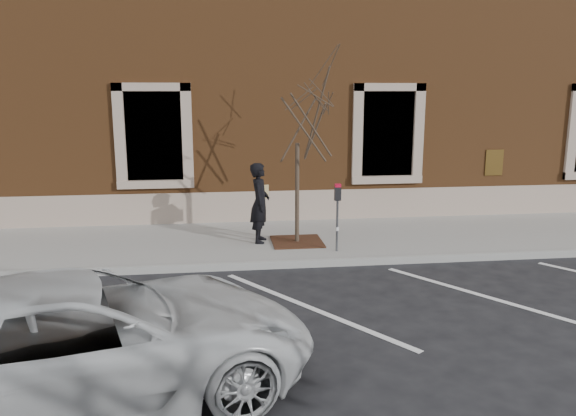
{
  "coord_description": "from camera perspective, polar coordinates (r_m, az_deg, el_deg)",
  "views": [
    {
      "loc": [
        -1.44,
        -10.82,
        3.52
      ],
      "look_at": [
        0.0,
        0.6,
        1.1
      ],
      "focal_mm": 35.0,
      "sensor_mm": 36.0,
      "label": 1
    }
  ],
  "objects": [
    {
      "name": "ground",
      "position": [
        11.47,
        0.38,
        -6.0
      ],
      "size": [
        120.0,
        120.0,
        0.0
      ],
      "primitive_type": "plane",
      "color": "#28282B",
      "rests_on": "ground"
    },
    {
      "name": "sidewalk_near",
      "position": [
        13.11,
        -0.63,
        -3.36
      ],
      "size": [
        40.0,
        3.5,
        0.15
      ],
      "primitive_type": "cube",
      "color": "gray",
      "rests_on": "ground"
    },
    {
      "name": "curb_near",
      "position": [
        11.4,
        0.41,
        -5.72
      ],
      "size": [
        40.0,
        0.12,
        0.15
      ],
      "primitive_type": "cube",
      "color": "#9E9E99",
      "rests_on": "ground"
    },
    {
      "name": "parking_stripes",
      "position": [
        9.42,
        2.16,
        -10.06
      ],
      "size": [
        28.0,
        4.4,
        0.01
      ],
      "primitive_type": null,
      "color": "silver",
      "rests_on": "ground"
    },
    {
      "name": "building_civic",
      "position": [
        18.62,
        -2.82,
        13.32
      ],
      "size": [
        40.0,
        8.62,
        8.0
      ],
      "color": "brown",
      "rests_on": "ground"
    },
    {
      "name": "man",
      "position": [
        12.57,
        -2.88,
        0.53
      ],
      "size": [
        0.53,
        0.72,
        1.8
      ],
      "primitive_type": "imported",
      "rotation": [
        0.0,
        0.0,
        1.4
      ],
      "color": "black",
      "rests_on": "sidewalk_near"
    },
    {
      "name": "parking_meter",
      "position": [
        11.84,
        5.05,
        0.33
      ],
      "size": [
        0.13,
        0.1,
        1.46
      ],
      "rotation": [
        0.0,
        0.0,
        0.39
      ],
      "color": "#595B60",
      "rests_on": "sidewalk_near"
    },
    {
      "name": "tree_grate",
      "position": [
        12.72,
        0.92,
        -3.43
      ],
      "size": [
        1.13,
        1.13,
        0.03
      ],
      "primitive_type": "cube",
      "color": "#472116",
      "rests_on": "sidewalk_near"
    },
    {
      "name": "sapling",
      "position": [
        12.28,
        0.97,
        9.44
      ],
      "size": [
        2.44,
        2.44,
        4.07
      ],
      "color": "#483A2B",
      "rests_on": "sidewalk_near"
    },
    {
      "name": "white_truck",
      "position": [
        6.91,
        -20.21,
        -12.58
      ],
      "size": [
        5.84,
        3.89,
        1.49
      ],
      "primitive_type": "imported",
      "rotation": [
        0.0,
        0.0,
        1.86
      ],
      "color": "silver",
      "rests_on": "ground"
    }
  ]
}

